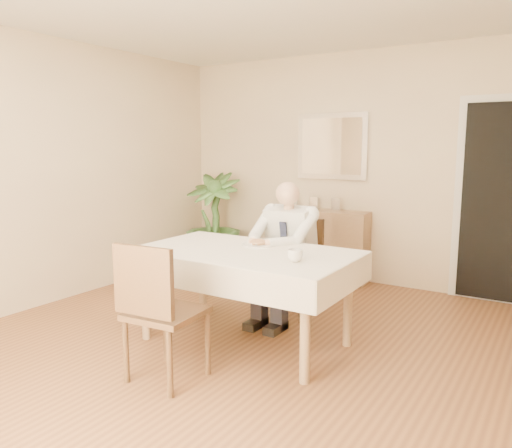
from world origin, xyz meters
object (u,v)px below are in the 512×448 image
Objects in this scene: chair_near at (157,305)px; sideboard at (324,245)px; coffee_mug at (295,255)px; potted_palm at (213,221)px; dining_table at (245,261)px; chair_far at (297,260)px; seated_man at (282,245)px.

chair_near is 2.97m from sideboard.
coffee_mug is 2.90m from potted_palm.
potted_palm is at bearing 115.52° from chair_near.
dining_table is at bearing -47.07° from potted_palm.
chair_near is at bearing -98.58° from chair_far.
seated_man is at bearing -83.49° from sideboard.
chair_near is at bearing -59.62° from potted_palm.
chair_far is 1.16m from coffee_mug.
potted_palm is at bearing 144.30° from seated_man.
potted_palm reaches higher than sideboard.
seated_man reaches higher than potted_palm.
potted_palm is (-1.66, 1.79, -0.06)m from dining_table.
chair_far is 1.77m from chair_near.
dining_table is at bearing -86.36° from sideboard.
dining_table is 0.90m from chair_far.
chair_far is at bearing 89.80° from dining_table.
seated_man is at bearing -95.50° from chair_far.
coffee_mug is 0.09× the size of potted_palm.
seated_man is 11.36× the size of coffee_mug.
coffee_mug is at bearing -41.36° from potted_palm.
coffee_mug is at bearing -74.27° from sideboard.
chair_far is 0.87× the size of sideboard.
chair_near is at bearing -93.68° from seated_man.
chair_near reaches higher than chair_far.
chair_near is 0.76× the size of seated_man.
seated_man is at bearing 89.80° from dining_table.
dining_table is 0.54m from coffee_mug.
seated_man reaches higher than sideboard.
seated_man reaches higher than coffee_mug.
chair_near is 3.10m from potted_palm.
chair_near is at bearing -90.36° from sideboard.
potted_palm reaches higher than chair_far.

